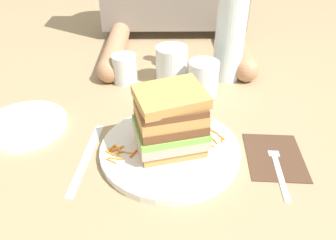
% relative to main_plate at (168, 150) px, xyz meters
% --- Properties ---
extents(ground_plane, '(3.00, 3.00, 0.00)m').
position_rel_main_plate_xyz_m(ground_plane, '(0.00, -0.01, -0.01)').
color(ground_plane, '#9E8460').
extents(main_plate, '(0.26, 0.26, 0.01)m').
position_rel_main_plate_xyz_m(main_plate, '(0.00, 0.00, 0.00)').
color(main_plate, white).
rests_on(main_plate, ground_plane).
extents(sandwich, '(0.14, 0.13, 0.12)m').
position_rel_main_plate_xyz_m(sandwich, '(0.00, 0.00, 0.06)').
color(sandwich, tan).
rests_on(sandwich, main_plate).
extents(carrot_shred_0, '(0.02, 0.01, 0.00)m').
position_rel_main_plate_xyz_m(carrot_shred_0, '(-0.10, -0.04, 0.01)').
color(carrot_shred_0, orange).
rests_on(carrot_shred_0, main_plate).
extents(carrot_shred_1, '(0.01, 0.02, 0.00)m').
position_rel_main_plate_xyz_m(carrot_shred_1, '(-0.11, -0.01, 0.01)').
color(carrot_shred_1, orange).
rests_on(carrot_shred_1, main_plate).
extents(carrot_shred_2, '(0.03, 0.01, 0.00)m').
position_rel_main_plate_xyz_m(carrot_shred_2, '(-0.09, -0.03, 0.01)').
color(carrot_shred_2, orange).
rests_on(carrot_shred_2, main_plate).
extents(carrot_shred_3, '(0.01, 0.02, 0.00)m').
position_rel_main_plate_xyz_m(carrot_shred_3, '(-0.06, -0.02, 0.01)').
color(carrot_shred_3, orange).
rests_on(carrot_shred_3, main_plate).
extents(carrot_shred_4, '(0.02, 0.01, 0.00)m').
position_rel_main_plate_xyz_m(carrot_shred_4, '(-0.10, -0.00, 0.01)').
color(carrot_shred_4, orange).
rests_on(carrot_shred_4, main_plate).
extents(carrot_shred_5, '(0.01, 0.02, 0.00)m').
position_rel_main_plate_xyz_m(carrot_shred_5, '(-0.09, -0.02, 0.01)').
color(carrot_shred_5, orange).
rests_on(carrot_shred_5, main_plate).
extents(carrot_shred_6, '(0.02, 0.02, 0.00)m').
position_rel_main_plate_xyz_m(carrot_shred_6, '(-0.09, -0.01, 0.01)').
color(carrot_shred_6, orange).
rests_on(carrot_shred_6, main_plate).
extents(carrot_shred_7, '(0.03, 0.01, 0.00)m').
position_rel_main_plate_xyz_m(carrot_shred_7, '(-0.08, -0.02, 0.01)').
color(carrot_shred_7, orange).
rests_on(carrot_shred_7, main_plate).
extents(carrot_shred_8, '(0.02, 0.01, 0.00)m').
position_rel_main_plate_xyz_m(carrot_shred_8, '(-0.11, -0.02, 0.01)').
color(carrot_shred_8, orange).
rests_on(carrot_shred_8, main_plate).
extents(carrot_shred_9, '(0.02, 0.02, 0.00)m').
position_rel_main_plate_xyz_m(carrot_shred_9, '(-0.09, -0.00, 0.01)').
color(carrot_shred_9, orange).
rests_on(carrot_shred_9, main_plate).
extents(carrot_shred_10, '(0.03, 0.02, 0.00)m').
position_rel_main_plate_xyz_m(carrot_shred_10, '(0.07, 0.00, 0.01)').
color(carrot_shred_10, orange).
rests_on(carrot_shred_10, main_plate).
extents(carrot_shred_11, '(0.01, 0.02, 0.00)m').
position_rel_main_plate_xyz_m(carrot_shred_11, '(0.09, 0.02, 0.01)').
color(carrot_shred_11, orange).
rests_on(carrot_shred_11, main_plate).
extents(carrot_shred_12, '(0.01, 0.02, 0.00)m').
position_rel_main_plate_xyz_m(carrot_shred_12, '(0.10, 0.03, 0.01)').
color(carrot_shred_12, orange).
rests_on(carrot_shred_12, main_plate).
extents(carrot_shred_13, '(0.02, 0.02, 0.00)m').
position_rel_main_plate_xyz_m(carrot_shred_13, '(0.09, 0.04, 0.01)').
color(carrot_shred_13, orange).
rests_on(carrot_shred_13, main_plate).
extents(carrot_shred_14, '(0.01, 0.02, 0.00)m').
position_rel_main_plate_xyz_m(carrot_shred_14, '(0.07, 0.02, 0.01)').
color(carrot_shred_14, orange).
rests_on(carrot_shred_14, main_plate).
extents(carrot_shred_15, '(0.00, 0.02, 0.00)m').
position_rel_main_plate_xyz_m(carrot_shred_15, '(0.10, 0.02, 0.01)').
color(carrot_shred_15, orange).
rests_on(carrot_shred_15, main_plate).
extents(napkin_dark, '(0.11, 0.14, 0.00)m').
position_rel_main_plate_xyz_m(napkin_dark, '(0.20, -0.01, -0.01)').
color(napkin_dark, '#4C3323').
rests_on(napkin_dark, ground_plane).
extents(fork, '(0.03, 0.17, 0.00)m').
position_rel_main_plate_xyz_m(fork, '(0.20, -0.04, -0.00)').
color(fork, silver).
rests_on(fork, napkin_dark).
extents(knife, '(0.03, 0.20, 0.00)m').
position_rel_main_plate_xyz_m(knife, '(-0.15, -0.02, -0.01)').
color(knife, silver).
rests_on(knife, ground_plane).
extents(juice_glass, '(0.07, 0.07, 0.08)m').
position_rel_main_plate_xyz_m(juice_glass, '(0.09, 0.22, 0.03)').
color(juice_glass, white).
rests_on(juice_glass, ground_plane).
extents(water_bottle, '(0.07, 0.07, 0.32)m').
position_rel_main_plate_xyz_m(water_bottle, '(0.16, 0.30, 0.14)').
color(water_bottle, silver).
rests_on(water_bottle, ground_plane).
extents(empty_tumbler_0, '(0.08, 0.08, 0.09)m').
position_rel_main_plate_xyz_m(empty_tumbler_0, '(0.01, 0.28, 0.04)').
color(empty_tumbler_0, silver).
rests_on(empty_tumbler_0, ground_plane).
extents(empty_tumbler_1, '(0.06, 0.06, 0.07)m').
position_rel_main_plate_xyz_m(empty_tumbler_1, '(-0.11, 0.28, 0.03)').
color(empty_tumbler_1, silver).
rests_on(empty_tumbler_1, ground_plane).
extents(side_plate, '(0.17, 0.17, 0.01)m').
position_rel_main_plate_xyz_m(side_plate, '(-0.30, 0.08, -0.00)').
color(side_plate, white).
rests_on(side_plate, ground_plane).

